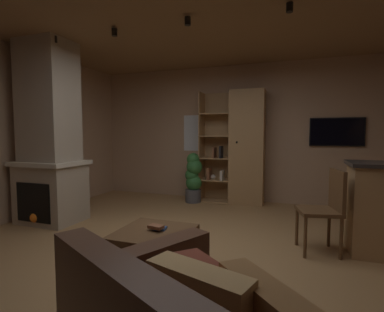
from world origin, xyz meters
name	(u,v)px	position (x,y,z in m)	size (l,w,h in m)	color
floor	(180,257)	(0.00, 0.00, -0.01)	(5.65, 5.75, 0.02)	#A37A4C
wall_back	(234,134)	(0.00, 2.91, 1.32)	(5.77, 0.06, 2.64)	tan
window_pane_back	(202,133)	(-0.67, 2.87, 1.33)	(0.77, 0.01, 0.73)	white
stone_fireplace	(50,142)	(-2.27, 0.53, 1.19)	(0.93, 0.74, 2.64)	tan
bookshelf_cabinet	(243,148)	(0.22, 2.63, 1.04)	(1.21, 0.41, 2.11)	#A87F51
coffee_table	(154,241)	(-0.01, -0.55, 0.37)	(0.63, 0.63, 0.46)	brown
table_book_0	(160,228)	(0.02, -0.51, 0.47)	(0.11, 0.09, 0.02)	#2D4C8C
table_book_1	(156,227)	(0.00, -0.55, 0.49)	(0.13, 0.08, 0.03)	brown
dining_chair	(326,205)	(1.47, 0.65, 0.53)	(0.50, 0.50, 0.92)	brown
potted_floor_plant	(193,177)	(-0.68, 2.41, 0.48)	(0.33, 0.32, 0.95)	#4C4C51
wall_mounted_tv	(337,132)	(1.82, 2.84, 1.35)	(0.88, 0.06, 0.50)	black
track_light_spot_0	(54,40)	(-1.94, 0.35, 2.57)	(0.07, 0.07, 0.09)	black
track_light_spot_1	(114,32)	(-1.02, 0.38, 2.57)	(0.07, 0.07, 0.09)	black
track_light_spot_2	(188,21)	(-0.04, 0.35, 2.57)	(0.07, 0.07, 0.09)	black
track_light_spot_3	(290,7)	(1.05, 0.37, 2.57)	(0.07, 0.07, 0.09)	black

